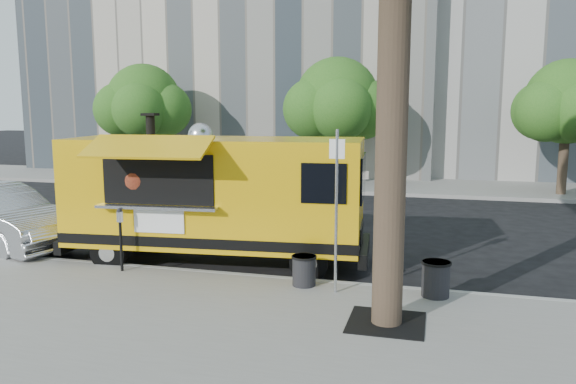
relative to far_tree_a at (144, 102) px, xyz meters
name	(u,v)px	position (x,y,z in m)	size (l,w,h in m)	color
ground	(278,270)	(10.00, -12.30, -3.78)	(120.00, 120.00, 0.00)	black
sidewalk	(204,340)	(10.00, -16.30, -3.70)	(60.00, 6.00, 0.15)	gray
curb	(265,280)	(10.00, -13.23, -3.70)	(60.00, 0.14, 0.16)	#999993
far_sidewalk	(361,185)	(10.00, 1.20, -3.70)	(60.00, 5.00, 0.15)	gray
tree_well	(386,322)	(12.60, -15.10, -3.62)	(1.20, 1.20, 0.02)	black
far_tree_a	(144,102)	(0.00, 0.00, 0.00)	(3.42, 3.42, 5.36)	#33261C
far_tree_b	(337,100)	(9.00, 0.40, 0.06)	(3.60, 3.60, 5.50)	#33261C
far_tree_c	(567,102)	(18.00, 0.10, -0.06)	(3.24, 3.24, 5.21)	#33261C
sign_post	(336,202)	(11.55, -13.85, -1.93)	(0.28, 0.06, 3.00)	silver
parking_meter	(120,232)	(7.00, -13.65, -2.79)	(0.11, 0.11, 1.33)	black
food_truck	(214,195)	(8.47, -12.13, -2.19)	(7.00, 3.62, 3.38)	#E8AE0C
trash_bin_left	(304,270)	(10.90, -13.60, -3.31)	(0.48, 0.48, 0.58)	black
trash_bin_right	(436,278)	(13.34, -13.60, -3.28)	(0.54, 0.54, 0.65)	black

